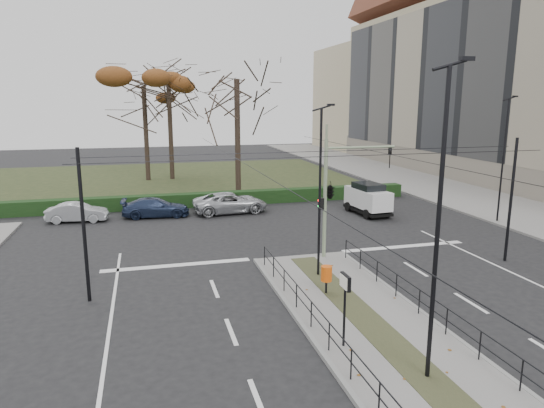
{
  "coord_description": "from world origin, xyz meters",
  "views": [
    {
      "loc": [
        -7.22,
        -17.0,
        7.61
      ],
      "look_at": [
        -0.69,
        7.77,
        2.22
      ],
      "focal_mm": 32.0,
      "sensor_mm": 36.0,
      "label": 1
    }
  ],
  "objects_px": {
    "parked_car_second": "(77,212)",
    "parked_car_fourth": "(231,203)",
    "litter_bin": "(326,274)",
    "rust_tree": "(143,86)",
    "streetlamp_sidewalk": "(503,159)",
    "info_panel": "(345,290)",
    "traffic_light": "(332,189)",
    "streetlamp_median_near": "(439,225)",
    "streetlamp_median_far": "(320,191)",
    "white_van": "(368,198)",
    "bare_tree_center": "(168,84)",
    "bare_tree_near": "(237,88)",
    "parked_car_third": "(156,207)"
  },
  "relations": [
    {
      "from": "parked_car_second",
      "to": "parked_car_fourth",
      "type": "relative_size",
      "value": 0.73
    },
    {
      "from": "litter_bin",
      "to": "rust_tree",
      "type": "bearing_deg",
      "value": 101.53
    },
    {
      "from": "streetlamp_sidewalk",
      "to": "rust_tree",
      "type": "distance_m",
      "value": 32.08
    },
    {
      "from": "info_panel",
      "to": "traffic_light",
      "type": "bearing_deg",
      "value": 71.11
    },
    {
      "from": "info_panel",
      "to": "streetlamp_median_near",
      "type": "height_order",
      "value": "streetlamp_median_near"
    },
    {
      "from": "streetlamp_median_far",
      "to": "streetlamp_sidewalk",
      "type": "distance_m",
      "value": 15.94
    },
    {
      "from": "parked_car_fourth",
      "to": "white_van",
      "type": "height_order",
      "value": "white_van"
    },
    {
      "from": "info_panel",
      "to": "bare_tree_center",
      "type": "height_order",
      "value": "bare_tree_center"
    },
    {
      "from": "bare_tree_center",
      "to": "bare_tree_near",
      "type": "relative_size",
      "value": 1.07
    },
    {
      "from": "litter_bin",
      "to": "white_van",
      "type": "height_order",
      "value": "white_van"
    },
    {
      "from": "streetlamp_median_near",
      "to": "bare_tree_center",
      "type": "xyz_separation_m",
      "value": [
        -4.73,
        38.31,
        4.8
      ]
    },
    {
      "from": "parked_car_third",
      "to": "bare_tree_center",
      "type": "relative_size",
      "value": 0.34
    },
    {
      "from": "streetlamp_median_near",
      "to": "streetlamp_sidewalk",
      "type": "height_order",
      "value": "streetlamp_median_near"
    },
    {
      "from": "streetlamp_sidewalk",
      "to": "bare_tree_center",
      "type": "relative_size",
      "value": 0.6
    },
    {
      "from": "rust_tree",
      "to": "streetlamp_median_near",
      "type": "bearing_deg",
      "value": -79.5
    },
    {
      "from": "litter_bin",
      "to": "bare_tree_near",
      "type": "bearing_deg",
      "value": 88.83
    },
    {
      "from": "parked_car_third",
      "to": "bare_tree_near",
      "type": "height_order",
      "value": "bare_tree_near"
    },
    {
      "from": "rust_tree",
      "to": "traffic_light",
      "type": "bearing_deg",
      "value": -72.88
    },
    {
      "from": "info_panel",
      "to": "bare_tree_near",
      "type": "height_order",
      "value": "bare_tree_near"
    },
    {
      "from": "parked_car_fourth",
      "to": "white_van",
      "type": "bearing_deg",
      "value": -112.3
    },
    {
      "from": "litter_bin",
      "to": "parked_car_second",
      "type": "distance_m",
      "value": 19.31
    },
    {
      "from": "streetlamp_sidewalk",
      "to": "streetlamp_median_near",
      "type": "bearing_deg",
      "value": -134.13
    },
    {
      "from": "streetlamp_sidewalk",
      "to": "bare_tree_near",
      "type": "xyz_separation_m",
      "value": [
        -14.59,
        12.18,
        4.54
      ]
    },
    {
      "from": "streetlamp_sidewalk",
      "to": "parked_car_third",
      "type": "distance_m",
      "value": 22.71
    },
    {
      "from": "streetlamp_median_far",
      "to": "bare_tree_near",
      "type": "height_order",
      "value": "bare_tree_near"
    },
    {
      "from": "parked_car_fourth",
      "to": "streetlamp_median_far",
      "type": "bearing_deg",
      "value": -178.48
    },
    {
      "from": "parked_car_fourth",
      "to": "bare_tree_near",
      "type": "bearing_deg",
      "value": -21.77
    },
    {
      "from": "parked_car_third",
      "to": "rust_tree",
      "type": "bearing_deg",
      "value": 4.71
    },
    {
      "from": "parked_car_second",
      "to": "white_van",
      "type": "xyz_separation_m",
      "value": [
        19.17,
        -2.81,
        0.52
      ]
    },
    {
      "from": "streetlamp_sidewalk",
      "to": "parked_car_second",
      "type": "bearing_deg",
      "value": 164.58
    },
    {
      "from": "traffic_light",
      "to": "white_van",
      "type": "height_order",
      "value": "traffic_light"
    },
    {
      "from": "traffic_light",
      "to": "streetlamp_median_far",
      "type": "height_order",
      "value": "streetlamp_median_far"
    },
    {
      "from": "streetlamp_median_near",
      "to": "streetlamp_sidewalk",
      "type": "distance_m",
      "value": 20.73
    },
    {
      "from": "streetlamp_median_near",
      "to": "bare_tree_center",
      "type": "bearing_deg",
      "value": 97.03
    },
    {
      "from": "traffic_light",
      "to": "litter_bin",
      "type": "bearing_deg",
      "value": -113.38
    },
    {
      "from": "rust_tree",
      "to": "info_panel",
      "type": "bearing_deg",
      "value": -81.33
    },
    {
      "from": "streetlamp_median_near",
      "to": "litter_bin",
      "type": "bearing_deg",
      "value": 95.27
    },
    {
      "from": "streetlamp_sidewalk",
      "to": "bare_tree_near",
      "type": "height_order",
      "value": "bare_tree_near"
    },
    {
      "from": "streetlamp_median_far",
      "to": "bare_tree_near",
      "type": "xyz_separation_m",
      "value": [
        -0.02,
        18.64,
        4.77
      ]
    },
    {
      "from": "traffic_light",
      "to": "rust_tree",
      "type": "xyz_separation_m",
      "value": [
        -8.42,
        27.34,
        5.62
      ]
    },
    {
      "from": "streetlamp_median_far",
      "to": "parked_car_fourth",
      "type": "bearing_deg",
      "value": 96.3
    },
    {
      "from": "traffic_light",
      "to": "streetlamp_median_far",
      "type": "relative_size",
      "value": 0.78
    },
    {
      "from": "traffic_light",
      "to": "rust_tree",
      "type": "bearing_deg",
      "value": 107.12
    },
    {
      "from": "streetlamp_median_far",
      "to": "bare_tree_center",
      "type": "relative_size",
      "value": 0.56
    },
    {
      "from": "traffic_light",
      "to": "info_panel",
      "type": "xyz_separation_m",
      "value": [
        -2.94,
        -8.59,
        -1.53
      ]
    },
    {
      "from": "streetlamp_median_near",
      "to": "bare_tree_near",
      "type": "distance_m",
      "value": 27.38
    },
    {
      "from": "info_panel",
      "to": "parked_car_third",
      "type": "height_order",
      "value": "info_panel"
    },
    {
      "from": "streetlamp_median_far",
      "to": "parked_car_third",
      "type": "height_order",
      "value": "streetlamp_median_far"
    },
    {
      "from": "traffic_light",
      "to": "info_panel",
      "type": "bearing_deg",
      "value": -108.89
    },
    {
      "from": "parked_car_fourth",
      "to": "bare_tree_center",
      "type": "relative_size",
      "value": 0.39
    }
  ]
}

